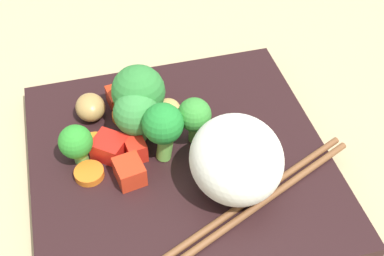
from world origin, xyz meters
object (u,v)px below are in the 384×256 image
Objects in this scene: square_plate at (180,163)px; carrot_slice_2 at (123,116)px; broccoli_floret_3 at (194,117)px; chopstick_pair at (257,200)px; rice_mound at (236,159)px.

square_plate is 8.21cm from carrot_slice_2.
broccoli_floret_3 reaches higher than chopstick_pair.
square_plate is 8.99cm from chopstick_pair.
rice_mound is 1.57× the size of broccoli_floret_3.
carrot_slice_2 is at bearing 35.87° from rice_mound.
square_plate is at bearing 130.11° from broccoli_floret_3.
rice_mound is 0.41× the size of chopstick_pair.
carrot_slice_2 is at bearing 32.79° from square_plate.
carrot_slice_2 is (6.82, 4.39, 1.25)cm from square_plate.
chopstick_pair is at bearing -144.93° from carrot_slice_2.
square_plate is 12.18× the size of carrot_slice_2.
rice_mound is at bearing 97.62° from chopstick_pair.
rice_mound is (-4.73, -3.96, 4.68)cm from square_plate.
square_plate is 5.13cm from broccoli_floret_3.
chopstick_pair is (-7.10, -5.38, 1.23)cm from square_plate.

